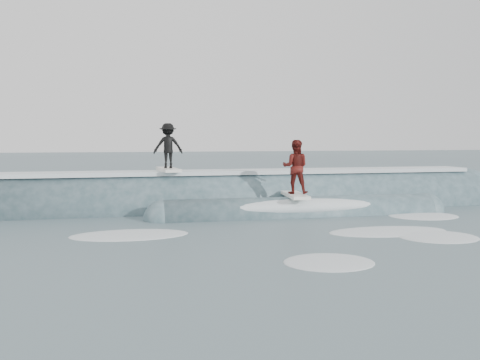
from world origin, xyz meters
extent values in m
plane|color=#40525E|center=(0.00, 0.00, 0.00)|extent=(160.00, 160.00, 0.00)
cylinder|color=#324D55|center=(0.00, 3.86, 0.00)|extent=(18.70, 2.48, 2.48)
sphere|color=#324D55|center=(9.35, 3.86, 0.00)|extent=(2.48, 2.48, 2.48)
cylinder|color=#324D55|center=(1.80, 1.66, 0.00)|extent=(9.00, 1.25, 1.25)
sphere|color=#324D55|center=(-2.70, 1.66, 0.00)|extent=(1.25, 1.25, 1.25)
sphere|color=#324D55|center=(6.30, 1.66, 0.00)|extent=(1.25, 1.25, 1.25)
cube|color=white|center=(0.00, 3.86, 1.31)|extent=(18.00, 1.30, 0.14)
ellipsoid|color=white|center=(1.80, 1.66, 0.30)|extent=(7.60, 1.30, 0.60)
cube|color=white|center=(-2.33, 3.86, 1.43)|extent=(0.73, 2.04, 0.10)
imported|color=black|center=(-2.33, 3.86, 2.26)|extent=(1.01, 0.59, 1.55)
cube|color=white|center=(1.56, 1.66, 0.68)|extent=(0.75, 2.04, 0.10)
imported|color=#4F120E|center=(1.56, 1.66, 1.60)|extent=(1.02, 0.91, 1.74)
ellipsoid|color=white|center=(-3.77, -0.68, 0.00)|extent=(3.18, 2.17, 0.10)
ellipsoid|color=white|center=(3.07, -1.71, 0.00)|extent=(2.96, 2.02, 0.10)
ellipsoid|color=white|center=(3.94, -2.69, 0.00)|extent=(2.19, 1.49, 0.10)
ellipsoid|color=white|center=(5.60, 0.67, 0.00)|extent=(2.22, 1.51, 0.10)
ellipsoid|color=white|center=(0.15, -4.69, 0.00)|extent=(2.10, 1.43, 0.10)
cylinder|color=#324D55|center=(-8.23, 14.00, 0.00)|extent=(22.00, 0.70, 0.70)
cylinder|color=#324D55|center=(6.99, 18.00, 0.00)|extent=(22.00, 0.80, 0.80)
cylinder|color=#324D55|center=(0.12, 22.00, 0.00)|extent=(22.00, 0.60, 0.60)
camera|label=1|loc=(-4.00, -14.75, 2.55)|focal=40.00mm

